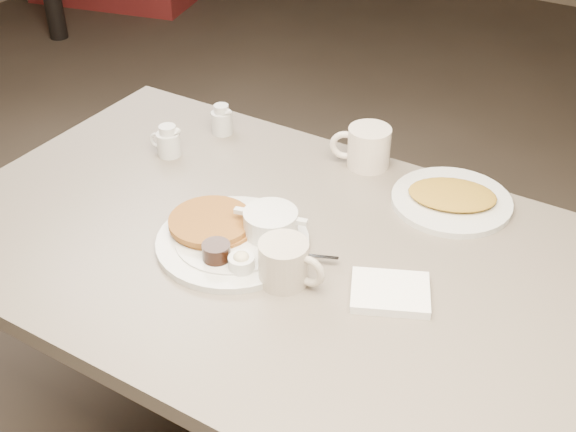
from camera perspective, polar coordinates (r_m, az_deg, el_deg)
The scene contains 8 objects.
diner_table at distance 1.67m, azimuth -0.36°, elevation -7.09°, with size 1.50×0.90×0.75m.
main_plate at distance 1.56m, azimuth -3.91°, elevation -1.35°, with size 0.42×0.39×0.07m.
coffee_mug_near at distance 1.45m, azimuth -0.20°, elevation -3.55°, with size 0.14×0.10×0.09m.
napkin at distance 1.45m, azimuth 7.78°, elevation -5.78°, with size 0.19×0.17×0.02m.
coffee_mug_far at distance 1.81m, azimuth 6.03°, elevation 5.24°, with size 0.16×0.13×0.10m.
creamer_left at distance 1.88m, azimuth -9.10°, elevation 5.60°, with size 0.09×0.07×0.08m.
creamer_right at distance 1.96m, azimuth -5.07°, elevation 7.26°, with size 0.08×0.07×0.08m.
hash_plate at distance 1.72m, azimuth 12.35°, elevation 1.29°, with size 0.35×0.35×0.04m.
Camera 1 is at (0.65, -1.04, 1.70)m, focal length 46.75 mm.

